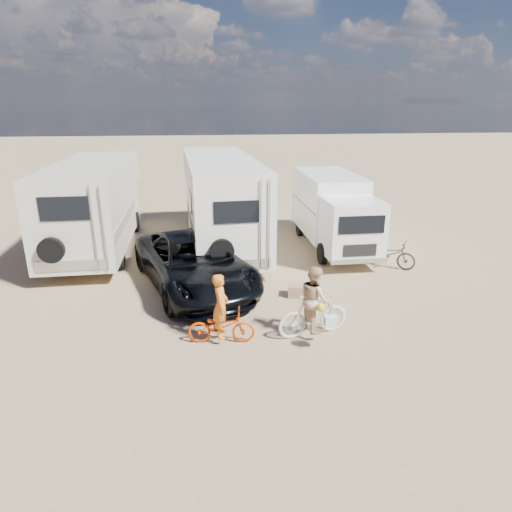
{
  "coord_description": "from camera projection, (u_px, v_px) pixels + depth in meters",
  "views": [
    {
      "loc": [
        -1.0,
        -9.85,
        5.57
      ],
      "look_at": [
        0.43,
        2.31,
        1.3
      ],
      "focal_mm": 31.23,
      "sensor_mm": 36.0,
      "label": 1
    }
  ],
  "objects": [
    {
      "name": "rv_main",
      "position": [
        221.0,
        203.0,
        17.48
      ],
      "size": [
        3.09,
        8.61,
        3.53
      ],
      "primitive_type": null,
      "rotation": [
        0.0,
        0.0,
        0.07
      ],
      "color": "silver",
      "rests_on": "ground"
    },
    {
      "name": "rider_man",
      "position": [
        221.0,
        312.0,
        10.62
      ],
      "size": [
        0.44,
        0.62,
        1.6
      ],
      "primitive_type": "imported",
      "rotation": [
        0.0,
        0.0,
        1.47
      ],
      "color": "orange",
      "rests_on": "ground"
    },
    {
      "name": "dark_suv",
      "position": [
        194.0,
        262.0,
        13.86
      ],
      "size": [
        4.45,
        6.46,
        1.64
      ],
      "primitive_type": "imported",
      "rotation": [
        0.0,
        0.0,
        0.32
      ],
      "color": "black",
      "rests_on": "ground"
    },
    {
      "name": "cooler",
      "position": [
        192.0,
        292.0,
        13.16
      ],
      "size": [
        0.66,
        0.56,
        0.46
      ],
      "primitive_type": "cube",
      "rotation": [
        0.0,
        0.0,
        0.28
      ],
      "color": "#2D6C83",
      "rests_on": "ground"
    },
    {
      "name": "rv_left",
      "position": [
        95.0,
        208.0,
        17.16
      ],
      "size": [
        2.78,
        8.08,
        3.37
      ],
      "primitive_type": null,
      "rotation": [
        0.0,
        0.0,
        0.02
      ],
      "color": "white",
      "rests_on": "ground"
    },
    {
      "name": "bike_woman",
      "position": [
        313.0,
        315.0,
        11.03
      ],
      "size": [
        1.93,
        0.92,
        1.12
      ],
      "primitive_type": "imported",
      "rotation": [
        0.0,
        0.0,
        1.79
      ],
      "color": "beige",
      "rests_on": "ground"
    },
    {
      "name": "ground",
      "position": [
        250.0,
        335.0,
        11.18
      ],
      "size": [
        140.0,
        140.0,
        0.0
      ],
      "primitive_type": "plane",
      "color": "tan",
      "rests_on": "ground"
    },
    {
      "name": "crate",
      "position": [
        296.0,
        290.0,
        13.39
      ],
      "size": [
        0.53,
        0.53,
        0.36
      ],
      "primitive_type": "cube",
      "rotation": [
        0.0,
        0.0,
        -0.21
      ],
      "color": "#937454",
      "rests_on": "ground"
    },
    {
      "name": "bike_man",
      "position": [
        221.0,
        326.0,
        10.74
      ],
      "size": [
        1.66,
        0.72,
        0.85
      ],
      "primitive_type": "imported",
      "rotation": [
        0.0,
        0.0,
        1.47
      ],
      "color": "#D63700",
      "rests_on": "ground"
    },
    {
      "name": "box_truck",
      "position": [
        334.0,
        213.0,
        17.46
      ],
      "size": [
        2.14,
        6.1,
        2.83
      ],
      "primitive_type": null,
      "rotation": [
        0.0,
        0.0,
        0.01
      ],
      "color": "white",
      "rests_on": "ground"
    },
    {
      "name": "rider_woman",
      "position": [
        314.0,
        305.0,
        10.94
      ],
      "size": [
        0.79,
        0.92,
        1.65
      ],
      "primitive_type": "imported",
      "rotation": [
        0.0,
        0.0,
        1.79
      ],
      "color": "#D4B083",
      "rests_on": "ground"
    },
    {
      "name": "bike_parked",
      "position": [
        389.0,
        254.0,
        15.66
      ],
      "size": [
        1.9,
        1.65,
        0.99
      ],
      "primitive_type": "imported",
      "rotation": [
        0.0,
        0.0,
        0.93
      ],
      "color": "#292B29",
      "rests_on": "ground"
    }
  ]
}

